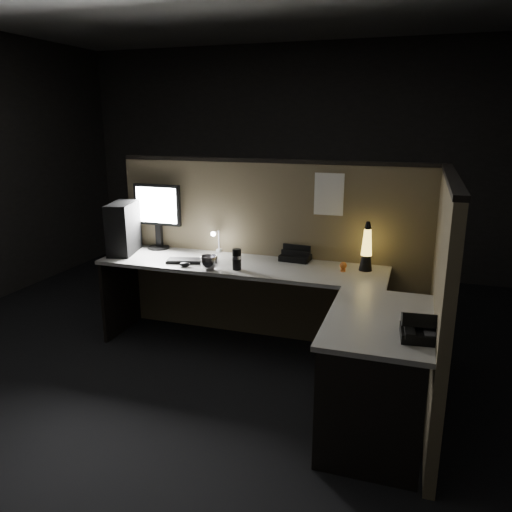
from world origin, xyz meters
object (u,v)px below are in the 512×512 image
(monitor, at_px, (157,210))
(lava_lamp, at_px, (367,250))
(pc_tower, at_px, (123,228))
(desk_phone, at_px, (423,328))
(keyboard, at_px, (192,261))

(monitor, distance_m, lava_lamp, 1.84)
(pc_tower, height_order, monitor, monitor)
(monitor, bearing_deg, pc_tower, -130.31)
(pc_tower, height_order, lava_lamp, pc_tower)
(lava_lamp, bearing_deg, pc_tower, -176.74)
(monitor, xyz_separation_m, lava_lamp, (1.82, -0.11, -0.19))
(pc_tower, distance_m, desk_phone, 2.66)
(pc_tower, distance_m, keyboard, 0.72)
(lava_lamp, height_order, desk_phone, lava_lamp)
(keyboard, bearing_deg, desk_phone, -41.70)
(monitor, bearing_deg, lava_lamp, -2.18)
(lava_lamp, xyz_separation_m, desk_phone, (0.42, -1.14, -0.10))
(keyboard, relative_size, desk_phone, 1.56)
(keyboard, bearing_deg, monitor, 131.39)
(pc_tower, bearing_deg, desk_phone, -36.78)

